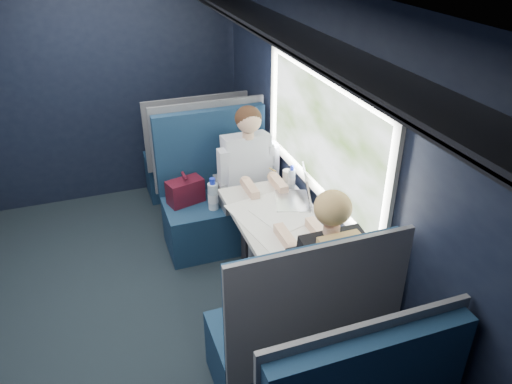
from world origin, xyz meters
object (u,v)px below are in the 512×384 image
object	(u,v)px
seat_row_front	(195,159)
woman	(324,269)
laptop	(299,193)
man	(251,174)
table	(273,222)
seat_bay_far	(296,334)
cup	(287,176)
seat_bay_near	(217,200)
bottle_small	(292,178)

from	to	relation	value
seat_row_front	woman	xyz separation A→B (m)	(0.25, -2.50, 0.32)
woman	laptop	size ratio (longest dim) A/B	3.33
seat_row_front	man	distance (m)	1.17
seat_row_front	laptop	xyz separation A→B (m)	(0.44, -1.69, 0.40)
table	laptop	xyz separation A→B (m)	(0.26, 0.11, 0.15)
seat_bay_far	seat_row_front	bearing A→B (deg)	90.00
seat_bay_far	cup	xyz separation A→B (m)	(0.48, 1.31, 0.38)
man	table	bearing A→B (deg)	-95.52
seat_bay_near	cup	xyz separation A→B (m)	(0.49, -0.44, 0.37)
seat_bay_near	laptop	size ratio (longest dim) A/B	3.17
woman	bottle_small	bearing A→B (deg)	78.01
seat_bay_near	woman	distance (m)	1.63
man	bottle_small	size ratio (longest dim) A/B	6.75
table	seat_bay_near	world-z (taller)	seat_bay_near
seat_bay_near	cup	size ratio (longest dim) A/B	12.63
seat_row_front	seat_bay_near	bearing A→B (deg)	-90.62
seat_bay_near	man	size ratio (longest dim) A/B	0.95
table	woman	size ratio (longest dim) A/B	0.76
woman	cup	bearing A→B (deg)	78.64
seat_row_front	man	xyz separation A→B (m)	(0.25, -1.10, 0.31)
man	cup	xyz separation A→B (m)	(0.23, -0.26, 0.07)
seat_bay_near	seat_bay_far	bearing A→B (deg)	-89.67
woman	cup	xyz separation A→B (m)	(0.23, 1.15, 0.06)
seat_row_front	woman	size ratio (longest dim) A/B	0.88
woman	cup	size ratio (longest dim) A/B	13.25
table	seat_bay_near	size ratio (longest dim) A/B	0.79
table	seat_bay_far	world-z (taller)	seat_bay_far
man	laptop	size ratio (longest dim) A/B	3.33
woman	bottle_small	xyz separation A→B (m)	(0.22, 1.03, 0.10)
seat_bay_far	cup	distance (m)	1.45
bottle_small	table	bearing A→B (deg)	-131.46
seat_row_front	bottle_small	world-z (taller)	seat_row_front
bottle_small	seat_bay_near	bearing A→B (deg)	131.10
table	woman	world-z (taller)	woman
cup	seat_row_front	bearing A→B (deg)	109.46
seat_row_front	woman	world-z (taller)	woman
seat_row_front	man	size ratio (longest dim) A/B	0.88
table	cup	size ratio (longest dim) A/B	10.02
seat_bay_far	seat_bay_near	bearing A→B (deg)	90.33
seat_bay_near	bottle_small	distance (m)	0.83
table	bottle_small	xyz separation A→B (m)	(0.29, 0.32, 0.16)
table	laptop	distance (m)	0.32
laptop	cup	xyz separation A→B (m)	(0.04, 0.33, -0.02)
bottle_small	cup	xyz separation A→B (m)	(0.01, 0.11, -0.04)
table	seat_row_front	bearing A→B (deg)	95.80
woman	laptop	bearing A→B (deg)	76.89
table	seat_row_front	world-z (taller)	seat_row_front
seat_bay_near	laptop	distance (m)	0.97
seat_bay_near	woman	size ratio (longest dim) A/B	0.95
cup	bottle_small	bearing A→B (deg)	-95.48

